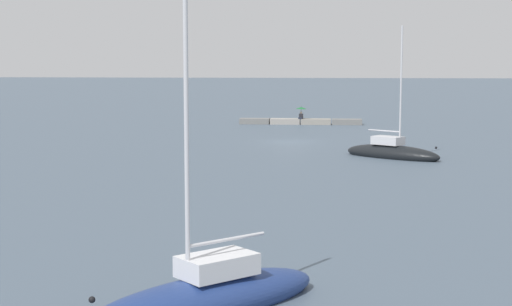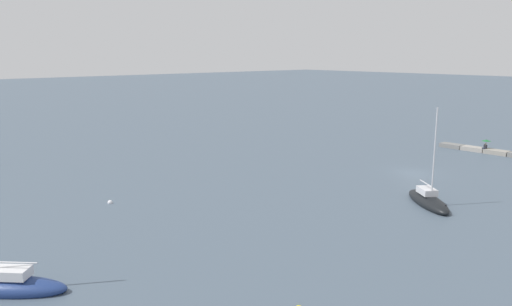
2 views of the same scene
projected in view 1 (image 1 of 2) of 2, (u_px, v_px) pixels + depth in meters
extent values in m
plane|color=#475666|center=(290.00, 142.00, 62.04)|extent=(500.00, 500.00, 0.00)
cube|color=slate|center=(347.00, 122.00, 79.10)|extent=(3.04, 1.62, 0.57)
cube|color=gray|center=(316.00, 122.00, 79.42)|extent=(3.04, 1.62, 0.57)
cube|color=gray|center=(285.00, 121.00, 79.75)|extent=(3.04, 1.62, 0.57)
cube|color=slate|center=(255.00, 121.00, 80.08)|extent=(3.04, 1.62, 0.57)
cube|color=#1E2333|center=(300.00, 118.00, 79.19)|extent=(0.43, 0.48, 0.16)
cube|color=#232328|center=(301.00, 116.00, 79.44)|extent=(0.43, 0.29, 0.52)
sphere|color=tan|center=(301.00, 113.00, 79.39)|extent=(0.22, 0.22, 0.22)
cylinder|color=black|center=(301.00, 114.00, 79.53)|extent=(0.02, 0.02, 1.05)
cone|color=#19662D|center=(301.00, 108.00, 79.46)|extent=(1.14, 1.14, 0.20)
sphere|color=black|center=(301.00, 107.00, 79.45)|extent=(0.05, 0.05, 0.05)
ellipsoid|color=black|center=(392.00, 154.00, 51.80)|extent=(6.89, 5.74, 1.21)
cube|color=silver|center=(388.00, 140.00, 51.93)|extent=(2.31, 2.13, 0.55)
cylinder|color=silver|center=(401.00, 86.00, 50.90)|extent=(0.12, 0.12, 7.84)
cylinder|color=silver|center=(384.00, 131.00, 52.06)|extent=(2.05, 1.51, 0.09)
sphere|color=black|center=(436.00, 148.00, 49.58)|extent=(0.16, 0.16, 0.16)
ellipsoid|color=navy|center=(206.00, 300.00, 19.99)|extent=(6.37, 6.35, 1.20)
cube|color=silver|center=(217.00, 265.00, 20.10)|extent=(2.23, 2.23, 0.55)
cylinder|color=silver|center=(186.00, 125.00, 19.11)|extent=(0.12, 0.12, 7.91)
cylinder|color=silver|center=(227.00, 240.00, 20.23)|extent=(1.80, 1.79, 0.09)
sphere|color=black|center=(92.00, 300.00, 17.91)|extent=(0.16, 0.16, 0.16)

